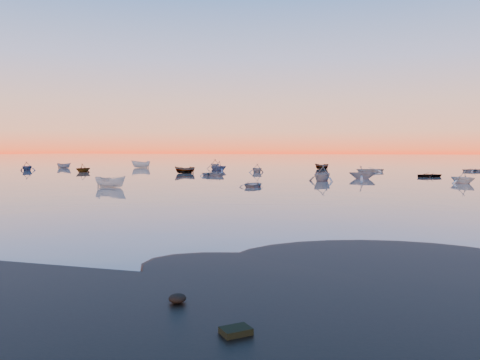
% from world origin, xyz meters
% --- Properties ---
extents(ground, '(600.00, 600.00, 0.00)m').
position_xyz_m(ground, '(0.00, 100.00, 0.00)').
color(ground, slate).
rests_on(ground, ground).
extents(moored_fleet, '(124.00, 58.00, 1.20)m').
position_xyz_m(moored_fleet, '(0.00, 53.00, 0.00)').
color(moored_fleet, silver).
rests_on(moored_fleet, ground).
extents(boat_near_center, '(1.54, 3.51, 1.21)m').
position_xyz_m(boat_near_center, '(-11.27, 26.52, 0.00)').
color(boat_near_center, silver).
rests_on(boat_near_center, ground).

